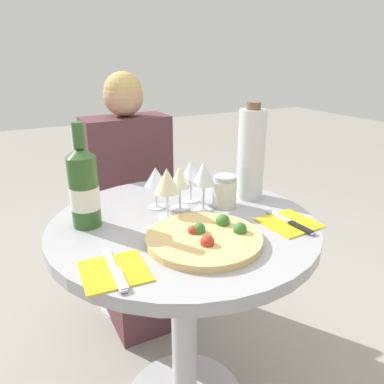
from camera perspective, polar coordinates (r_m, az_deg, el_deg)
dining_table at (r=1.22m, az=-1.25°, el=-11.79°), size 0.81×0.81×0.75m
chair_behind_diner at (r=1.91m, az=-9.86°, el=-4.41°), size 0.40×0.40×0.90m
seated_diner at (r=1.75m, az=-8.55°, el=-3.97°), size 0.38×0.40×1.16m
pizza_large at (r=1.01m, az=2.03°, el=-6.97°), size 0.31×0.31×0.05m
wine_bottle at (r=1.11m, az=-16.15°, el=0.62°), size 0.08×0.08×0.30m
tall_carafe at (r=1.29m, az=8.99°, el=5.74°), size 0.09×0.09×0.33m
sugar_shaker at (r=1.23m, az=4.98°, el=0.14°), size 0.08×0.08×0.10m
wine_glass_front_right at (r=1.17m, az=1.81°, el=2.77°), size 0.07×0.07×0.16m
wine_glass_back_right at (r=1.25m, az=-0.19°, el=3.22°), size 0.07×0.07×0.14m
wine_glass_back_left at (r=1.20m, az=-5.55°, el=2.16°), size 0.07×0.07×0.14m
wine_glass_front_left at (r=1.12m, az=-3.85°, el=1.63°), size 0.08×0.08×0.16m
wine_glass_center at (r=1.19m, az=-1.91°, el=2.19°), size 0.07×0.07×0.14m
place_setting_left at (r=0.90m, az=-11.71°, el=-11.76°), size 0.16×0.19×0.01m
place_setting_right at (r=1.15m, az=14.71°, el=-4.59°), size 0.16×0.19×0.01m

